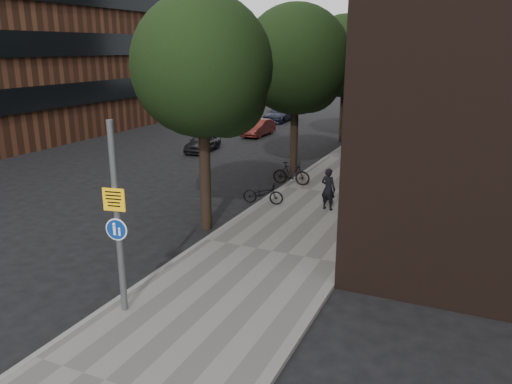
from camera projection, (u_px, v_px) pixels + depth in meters
The scene contains 15 objects.
ground at pixel (209, 304), 11.79m from camera, with size 120.00×120.00×0.00m, color black.
sidewalk at pixel (334, 194), 20.44m from camera, with size 4.50×60.00×0.12m, color slate.
curb_edge at pixel (283, 188), 21.32m from camera, with size 0.15×60.00×0.13m, color slate.
street_tree_near at pixel (206, 72), 15.42m from camera, with size 4.40×4.40×7.50m.
street_tree_mid at pixel (298, 64), 22.87m from camera, with size 5.00×5.00×7.80m.
street_tree_far at pixel (347, 59), 30.75m from camera, with size 5.00×5.00×7.80m.
signpost at pixel (118, 219), 10.73m from camera, with size 0.49×0.14×4.31m.
pedestrian at pixel (328, 189), 18.09m from camera, with size 0.56×0.37×1.55m, color black.
parked_bike_facade_near at pixel (362, 197), 18.34m from camera, with size 0.58×1.67×0.88m, color black.
parked_bike_facade_far at pixel (374, 191), 18.98m from camera, with size 0.44×1.56×0.94m, color black.
parked_bike_curb_near at pixel (263, 193), 18.86m from camera, with size 0.54×1.55×0.81m, color black.
parked_bike_curb_far at pixel (291, 173), 21.47m from camera, with size 0.46×1.63×0.98m, color black.
parked_car_near at pixel (203, 142), 28.90m from camera, with size 1.28×3.19×1.09m, color black.
parked_car_mid at pixel (258, 128), 33.92m from camera, with size 1.18×3.39×1.12m, color maroon.
parked_car_far at pixel (280, 114), 40.53m from camera, with size 1.66×4.09×1.19m, color #1C2032.
Camera 1 is at (5.35, -9.19, 5.86)m, focal length 35.00 mm.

